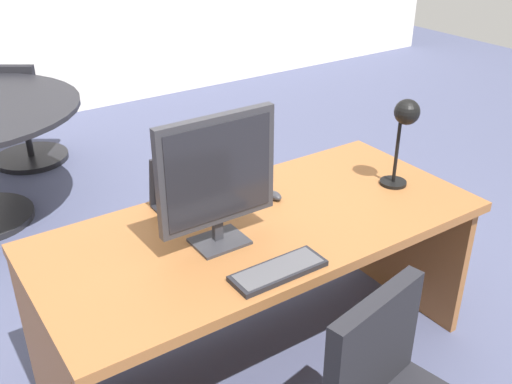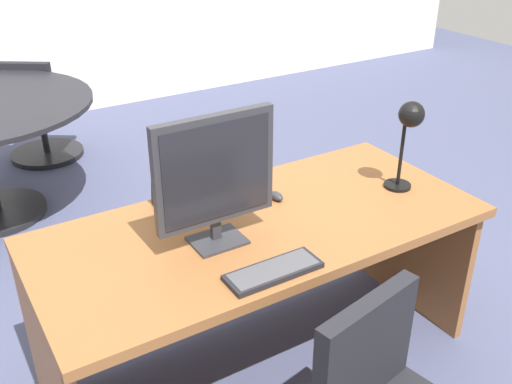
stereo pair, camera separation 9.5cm
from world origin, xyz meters
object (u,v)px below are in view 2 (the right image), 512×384
(desk, at_px, (255,257))
(meeting_chair_near, at_px, (38,119))
(monitor, at_px, (215,174))
(desk_lamp, at_px, (409,126))
(mouse, at_px, (277,196))
(keyboard, at_px, (273,271))
(laptop, at_px, (191,187))

(desk, height_order, meeting_chair_near, meeting_chair_near)
(monitor, relative_size, desk_lamp, 1.25)
(monitor, relative_size, mouse, 6.55)
(desk, distance_m, desk_lamp, 0.85)
(monitor, distance_m, keyboard, 0.40)
(keyboard, distance_m, meeting_chair_near, 3.15)
(keyboard, relative_size, meeting_chair_near, 0.43)
(laptop, bearing_deg, desk, -57.03)
(monitor, xyz_separation_m, keyboard, (0.07, -0.28, -0.28))
(mouse, bearing_deg, meeting_chair_near, 99.39)
(desk, distance_m, monitor, 0.53)
(mouse, relative_size, desk_lamp, 0.19)
(mouse, distance_m, meeting_chair_near, 2.73)
(meeting_chair_near, bearing_deg, desk_lamp, -71.35)
(monitor, xyz_separation_m, meeting_chair_near, (-0.06, 2.83, -0.69))
(laptop, distance_m, keyboard, 0.62)
(monitor, height_order, desk_lamp, monitor)
(meeting_chair_near, bearing_deg, keyboard, -87.57)
(laptop, distance_m, desk_lamp, 0.96)
(monitor, xyz_separation_m, mouse, (0.38, 0.17, -0.27))
(monitor, bearing_deg, keyboard, -76.38)
(desk, height_order, mouse, mouse)
(desk_lamp, bearing_deg, laptop, 156.10)
(desk, distance_m, laptop, 0.40)
(desk, relative_size, monitor, 3.56)
(monitor, bearing_deg, mouse, 23.85)
(mouse, height_order, desk_lamp, desk_lamp)
(laptop, bearing_deg, meeting_chair_near, 92.70)
(laptop, height_order, meeting_chair_near, laptop)
(mouse, bearing_deg, desk, -152.11)
(monitor, relative_size, meeting_chair_near, 0.62)
(monitor, height_order, mouse, monitor)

